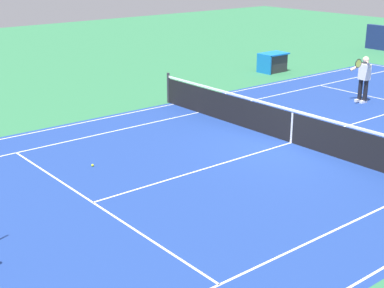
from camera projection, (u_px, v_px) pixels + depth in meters
The scene contains 7 objects.
ground_plane at pixel (291, 143), 16.07m from camera, with size 60.00×60.00×0.00m, color #2D7247.
court_slab at pixel (291, 143), 16.07m from camera, with size 24.20×11.40×0.00m, color navy.
court_line_markings at pixel (291, 143), 16.07m from camera, with size 23.85×11.05×0.01m.
tennis_net at pixel (292, 126), 15.91m from camera, with size 0.10×11.70×1.08m.
tennis_player_far at pixel (364, 77), 20.08m from camera, with size 1.10×0.77×1.70m.
tennis_ball at pixel (93, 165), 14.29m from camera, with size 0.07×0.07×0.07m, color #CCE01E.
equipment_cart_tarped at pixel (273, 62), 25.34m from camera, with size 1.25×0.84×0.85m.
Camera 1 is at (11.79, 10.03, 5.16)m, focal length 53.02 mm.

